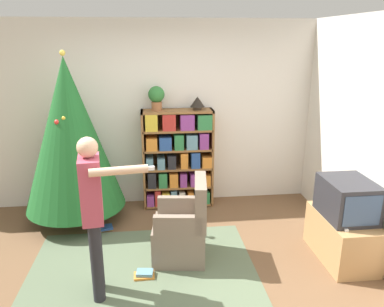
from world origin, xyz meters
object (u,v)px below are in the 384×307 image
(television, at_px, (347,199))
(table_lamp, at_px, (197,102))
(potted_plant, at_px, (156,96))
(christmas_tree, at_px, (70,135))
(bookshelf, at_px, (178,158))
(armchair, at_px, (183,231))
(standing_person, at_px, (94,206))

(television, relative_size, table_lamp, 3.01)
(potted_plant, bearing_deg, christmas_tree, -162.15)
(bookshelf, xyz_separation_m, armchair, (-0.05, -1.38, -0.40))
(television, bearing_deg, table_lamp, 131.17)
(christmas_tree, relative_size, table_lamp, 11.05)
(bookshelf, bearing_deg, potted_plant, 177.81)
(television, xyz_separation_m, potted_plant, (-1.96, 1.60, 0.88))
(bookshelf, bearing_deg, table_lamp, 2.21)
(bookshelf, bearing_deg, standing_person, -114.90)
(bookshelf, distance_m, standing_person, 2.13)
(armchair, bearing_deg, table_lamp, 173.58)
(television, xyz_separation_m, standing_person, (-2.57, -0.33, 0.20))
(television, height_order, armchair, armchair)
(armchair, bearing_deg, television, 89.92)
(christmas_tree, xyz_separation_m, table_lamp, (1.65, 0.35, 0.32))
(christmas_tree, bearing_deg, bookshelf, 13.97)
(television, relative_size, potted_plant, 1.83)
(television, bearing_deg, standing_person, -172.64)
(television, bearing_deg, bookshelf, 136.51)
(television, height_order, table_lamp, table_lamp)
(armchair, distance_m, table_lamp, 1.85)
(television, xyz_separation_m, armchair, (-1.73, 0.21, -0.39))
(christmas_tree, xyz_separation_m, standing_person, (0.48, -1.58, -0.26))
(potted_plant, xyz_separation_m, table_lamp, (0.56, -0.00, -0.09))
(christmas_tree, height_order, table_lamp, christmas_tree)
(bookshelf, height_order, armchair, bookshelf)
(television, distance_m, christmas_tree, 3.33)
(bookshelf, xyz_separation_m, table_lamp, (0.28, 0.01, 0.78))
(armchair, height_order, table_lamp, table_lamp)
(television, xyz_separation_m, christmas_tree, (-3.05, 1.25, 0.47))
(armchair, relative_size, table_lamp, 4.60)
(bookshelf, relative_size, armchair, 1.52)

